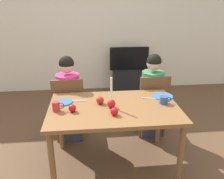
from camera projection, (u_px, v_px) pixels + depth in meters
ground_plane at (114, 163)px, 2.82m from camera, size 7.68×7.68×0.00m
back_wall at (100, 27)px, 4.76m from camera, size 6.40×0.10×2.60m
dining_table at (114, 113)px, 2.58m from camera, size 1.40×0.90×0.75m
chair_left at (69, 105)px, 3.15m from camera, size 0.40×0.40×0.90m
chair_right at (152, 101)px, 3.25m from camera, size 0.40×0.40×0.90m
person_left_child at (69, 100)px, 3.16m from camera, size 0.30×0.30×1.17m
person_right_child at (152, 97)px, 3.26m from camera, size 0.30×0.30×1.17m
tv_stand at (129, 81)px, 4.92m from camera, size 0.64×0.40×0.48m
tv at (129, 59)px, 4.75m from camera, size 0.79×0.05×0.46m
candle_centerpiece at (111, 102)px, 2.50m from camera, size 0.09×0.09×0.34m
plate_left at (63, 102)px, 2.64m from camera, size 0.21×0.21×0.01m
plate_right at (162, 96)px, 2.80m from camera, size 0.25×0.25×0.01m
mug_left at (56, 106)px, 2.43m from camera, size 0.12×0.08×0.10m
mug_right at (164, 100)px, 2.60m from camera, size 0.13×0.09×0.09m
fork_left at (79, 101)px, 2.68m from camera, size 0.18×0.03×0.01m
fork_right at (149, 98)px, 2.75m from camera, size 0.18×0.06×0.01m
apple_near_candle at (100, 100)px, 2.60m from camera, size 0.09×0.09×0.09m
apple_by_left_plate at (72, 108)px, 2.42m from camera, size 0.08×0.08×0.08m
apple_by_right_mug at (114, 111)px, 2.34m from camera, size 0.08×0.08×0.08m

